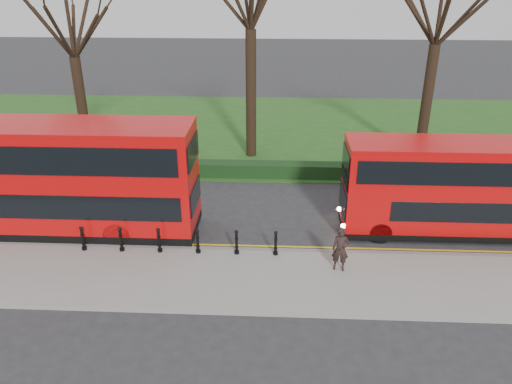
{
  "coord_description": "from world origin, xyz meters",
  "views": [
    {
      "loc": [
        3.61,
        -18.26,
        10.73
      ],
      "look_at": [
        2.73,
        0.5,
        2.0
      ],
      "focal_mm": 35.0,
      "sensor_mm": 36.0,
      "label": 1
    }
  ],
  "objects_px": {
    "bus_rear": "(467,189)",
    "bus_lead": "(51,179)",
    "bollard_row": "(178,241)",
    "pedestrian": "(341,249)"
  },
  "relations": [
    {
      "from": "bus_lead",
      "to": "bus_rear",
      "type": "xyz_separation_m",
      "value": [
        17.42,
        0.63,
        -0.38
      ]
    },
    {
      "from": "bus_lead",
      "to": "pedestrian",
      "type": "distance_m",
      "value": 12.26
    },
    {
      "from": "pedestrian",
      "to": "bus_lead",
      "type": "bearing_deg",
      "value": 176.0
    },
    {
      "from": "bus_rear",
      "to": "bus_lead",
      "type": "bearing_deg",
      "value": -177.91
    },
    {
      "from": "bollard_row",
      "to": "bus_rear",
      "type": "xyz_separation_m",
      "value": [
        11.81,
        2.42,
        1.41
      ]
    },
    {
      "from": "bollard_row",
      "to": "bus_lead",
      "type": "xyz_separation_m",
      "value": [
        -5.61,
        1.78,
        1.78
      ]
    },
    {
      "from": "bollard_row",
      "to": "pedestrian",
      "type": "distance_m",
      "value": 6.34
    },
    {
      "from": "bus_lead",
      "to": "bus_rear",
      "type": "distance_m",
      "value": 17.43
    },
    {
      "from": "bollard_row",
      "to": "pedestrian",
      "type": "bearing_deg",
      "value": -8.53
    },
    {
      "from": "bollard_row",
      "to": "pedestrian",
      "type": "height_order",
      "value": "pedestrian"
    }
  ]
}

